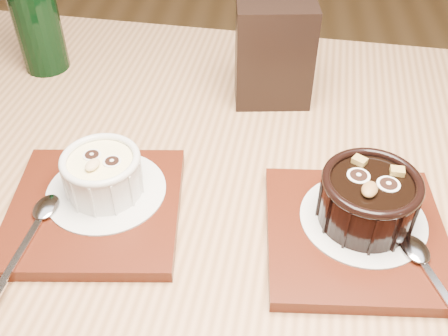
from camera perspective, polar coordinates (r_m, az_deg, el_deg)
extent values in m
cube|color=#91643F|center=(0.59, 1.58, -5.32)|extent=(1.26, 0.90, 0.04)
cylinder|color=#91643F|center=(1.26, -21.49, -1.72)|extent=(0.06, 0.06, 0.71)
cube|color=#4D1A0C|center=(0.58, -13.82, -4.32)|extent=(0.20, 0.20, 0.01)
cylinder|color=silver|center=(0.59, -12.68, -2.41)|extent=(0.13, 0.13, 0.00)
cylinder|color=silver|center=(0.57, -13.01, -0.84)|extent=(0.08, 0.08, 0.04)
cylinder|color=#FFEE9B|center=(0.56, -13.31, 0.65)|extent=(0.07, 0.07, 0.00)
torus|color=silver|center=(0.56, -13.37, 0.92)|extent=(0.08, 0.08, 0.01)
cylinder|color=black|center=(0.57, -14.19, 1.44)|extent=(0.02, 0.02, 0.00)
cylinder|color=black|center=(0.55, -12.10, 0.77)|extent=(0.02, 0.02, 0.00)
ellipsoid|color=#DFBC82|center=(0.55, -14.13, 0.34)|extent=(0.02, 0.02, 0.01)
cube|color=#4D1A0C|center=(0.56, 14.12, -7.05)|extent=(0.19, 0.19, 0.01)
cylinder|color=silver|center=(0.56, 14.89, -5.34)|extent=(0.13, 0.13, 0.00)
cylinder|color=black|center=(0.54, 15.35, -3.51)|extent=(0.09, 0.09, 0.05)
cylinder|color=black|center=(0.53, 15.81, -1.72)|extent=(0.08, 0.08, 0.00)
torus|color=black|center=(0.53, 15.88, -1.44)|extent=(0.10, 0.10, 0.01)
cylinder|color=black|center=(0.53, 14.45, -0.74)|extent=(0.02, 0.02, 0.00)
cylinder|color=black|center=(0.53, 17.49, -1.63)|extent=(0.02, 0.02, 0.00)
ellipsoid|color=brown|center=(0.51, 15.57, -2.26)|extent=(0.02, 0.03, 0.01)
cube|color=olive|center=(0.54, 14.54, 0.79)|extent=(0.02, 0.02, 0.01)
cube|color=olive|center=(0.54, 18.35, -0.32)|extent=(0.01, 0.01, 0.01)
cube|color=black|center=(0.70, 5.48, 12.20)|extent=(0.11, 0.07, 0.14)
cylinder|color=black|center=(0.81, -19.92, 15.64)|extent=(0.07, 0.07, 0.17)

